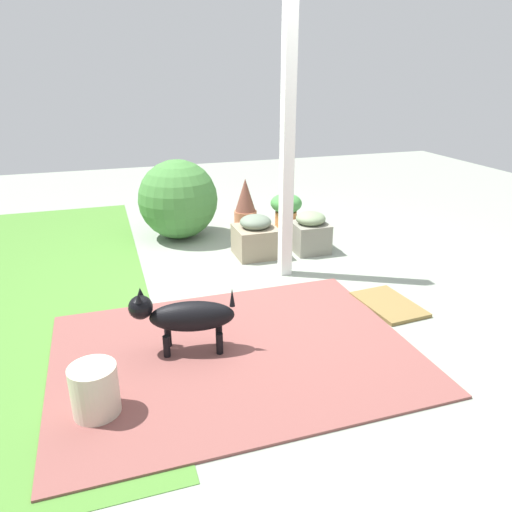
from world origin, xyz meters
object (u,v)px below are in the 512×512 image
(porch_pillar, at_px, (287,145))
(terracotta_pot_broad, at_px, (286,208))
(round_shrub, at_px, (178,199))
(dog, at_px, (185,316))
(terracotta_pot_spiky, at_px, (245,203))
(stone_planter_near, at_px, (256,237))
(doormat, at_px, (389,304))
(stone_planter_nearest, at_px, (310,233))
(ceramic_urn, at_px, (95,391))

(porch_pillar, xyz_separation_m, terracotta_pot_broad, (1.38, -0.55, -0.97))
(round_shrub, distance_m, dog, 2.47)
(terracotta_pot_spiky, xyz_separation_m, terracotta_pot_broad, (-0.21, -0.46, -0.04))
(porch_pillar, bearing_deg, stone_planter_near, 11.97)
(doormat, bearing_deg, round_shrub, 30.39)
(stone_planter_nearest, bearing_deg, round_shrub, 54.10)
(stone_planter_nearest, distance_m, terracotta_pot_broad, 0.90)
(ceramic_urn, bearing_deg, porch_pillar, -48.02)
(stone_planter_near, height_order, dog, dog)
(stone_planter_nearest, relative_size, stone_planter_near, 1.00)
(porch_pillar, xyz_separation_m, terracotta_pot_spiky, (1.58, -0.09, -0.93))
(stone_planter_nearest, height_order, doormat, stone_planter_nearest)
(porch_pillar, xyz_separation_m, stone_planter_nearest, (0.48, -0.47, -1.00))
(stone_planter_nearest, distance_m, stone_planter_near, 0.59)
(porch_pillar, height_order, terracotta_pot_broad, porch_pillar)
(stone_planter_near, distance_m, ceramic_urn, 2.64)
(stone_planter_near, relative_size, dog, 0.62)
(round_shrub, height_order, dog, round_shrub)
(porch_pillar, relative_size, dog, 3.43)
(terracotta_pot_spiky, bearing_deg, terracotta_pot_broad, -114.36)
(porch_pillar, bearing_deg, round_shrub, 29.06)
(porch_pillar, xyz_separation_m, ceramic_urn, (-1.55, 1.73, -1.05))
(porch_pillar, xyz_separation_m, stone_planter_near, (0.54, 0.11, -1.01))
(stone_planter_nearest, relative_size, doormat, 0.73)
(round_shrub, distance_m, terracotta_pot_broad, 1.33)
(porch_pillar, relative_size, terracotta_pot_broad, 6.00)
(stone_planter_nearest, bearing_deg, ceramic_urn, 132.78)
(stone_planter_nearest, height_order, dog, dog)
(stone_planter_near, xyz_separation_m, doormat, (-1.44, -0.68, -0.18))
(doormat, bearing_deg, ceramic_urn, 105.93)
(ceramic_urn, bearing_deg, terracotta_pot_broad, -37.84)
(stone_planter_near, height_order, terracotta_pot_spiky, terracotta_pot_spiky)
(round_shrub, bearing_deg, doormat, -149.61)
(terracotta_pot_spiky, bearing_deg, doormat, -169.13)
(porch_pillar, bearing_deg, terracotta_pot_spiky, -3.34)
(porch_pillar, bearing_deg, terracotta_pot_broad, -21.76)
(ceramic_urn, distance_m, doormat, 2.39)
(terracotta_pot_spiky, bearing_deg, dog, 155.20)
(terracotta_pot_broad, bearing_deg, terracotta_pot_spiky, 65.64)
(ceramic_urn, bearing_deg, round_shrub, -18.29)
(stone_planter_near, xyz_separation_m, terracotta_pot_spiky, (1.04, -0.21, 0.08))
(terracotta_pot_spiky, height_order, terracotta_pot_broad, terracotta_pot_spiky)
(stone_planter_nearest, xyz_separation_m, stone_planter_near, (0.06, 0.58, -0.01))
(stone_planter_nearest, xyz_separation_m, dog, (-1.55, 1.60, 0.07))
(round_shrub, bearing_deg, ceramic_urn, 161.71)
(stone_planter_nearest, bearing_deg, terracotta_pot_spiky, 18.85)
(round_shrub, height_order, doormat, round_shrub)
(porch_pillar, relative_size, doormat, 4.09)
(stone_planter_near, height_order, round_shrub, round_shrub)
(round_shrub, bearing_deg, stone_planter_near, -142.10)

